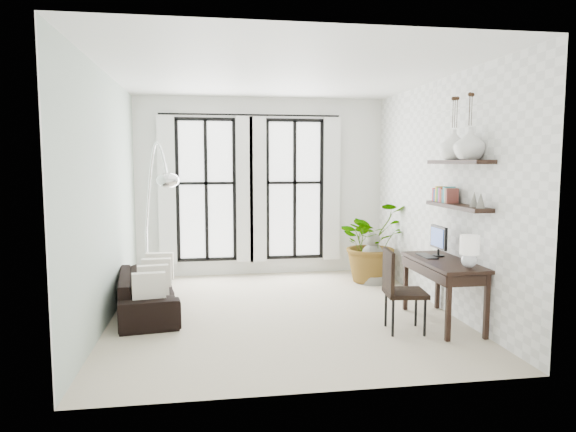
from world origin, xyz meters
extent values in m
plane|color=beige|center=(0.00, 0.00, 0.00)|extent=(5.00, 5.00, 0.00)
plane|color=white|center=(0.00, 0.00, 3.20)|extent=(5.00, 5.00, 0.00)
plane|color=#ABBFB0|center=(-2.25, 0.00, 1.60)|extent=(0.00, 5.00, 5.00)
plane|color=white|center=(2.25, 0.00, 1.60)|extent=(0.00, 5.00, 5.00)
plane|color=white|center=(0.00, 2.50, 1.60)|extent=(4.50, 0.00, 4.50)
cube|color=white|center=(-1.00, 2.47, 1.55)|extent=(1.00, 0.02, 2.50)
cube|color=white|center=(-1.68, 2.37, 1.55)|extent=(0.30, 0.04, 2.60)
cube|color=white|center=(-0.32, 2.37, 1.55)|extent=(0.30, 0.04, 2.60)
cube|color=white|center=(0.60, 2.47, 1.55)|extent=(1.00, 0.02, 2.50)
cube|color=white|center=(-0.08, 2.37, 1.55)|extent=(0.30, 0.04, 2.60)
cube|color=white|center=(1.28, 2.37, 1.55)|extent=(0.30, 0.04, 2.60)
cylinder|color=black|center=(-0.20, 2.38, 2.88)|extent=(3.20, 0.03, 0.03)
cube|color=black|center=(2.11, -0.82, 1.50)|extent=(0.25, 1.30, 0.05)
cube|color=black|center=(2.11, -0.82, 2.05)|extent=(0.25, 1.30, 0.05)
cube|color=#B82E3A|center=(2.11, -0.27, 1.61)|extent=(0.16, 0.04, 0.18)
cube|color=#315AAE|center=(2.11, -0.31, 1.61)|extent=(0.16, 0.04, 0.18)
cube|color=yellow|center=(2.11, -0.36, 1.61)|extent=(0.16, 0.04, 0.18)
cube|color=green|center=(2.11, -0.40, 1.61)|extent=(0.16, 0.04, 0.18)
cube|color=#A64FB9|center=(2.11, -0.45, 1.61)|extent=(0.16, 0.04, 0.18)
cube|color=#C3462B|center=(2.11, -0.49, 1.61)|extent=(0.16, 0.03, 0.18)
cube|color=#575757|center=(2.11, -0.54, 1.61)|extent=(0.16, 0.03, 0.18)
cube|color=teal|center=(2.11, -0.58, 1.61)|extent=(0.16, 0.03, 0.18)
cube|color=tan|center=(2.11, -0.63, 1.61)|extent=(0.16, 0.03, 0.18)
cube|color=brown|center=(2.11, -0.67, 1.61)|extent=(0.16, 0.03, 0.18)
cone|color=gray|center=(2.11, -1.22, 1.61)|extent=(0.10, 0.10, 0.18)
cone|color=gray|center=(2.11, -1.37, 1.61)|extent=(0.10, 0.10, 0.18)
imported|color=black|center=(-1.80, 0.26, 0.28)|extent=(0.98, 1.97, 0.55)
cube|color=silver|center=(-1.70, -0.44, 0.50)|extent=(0.40, 0.12, 0.40)
cube|color=silver|center=(-1.70, 0.03, 0.50)|extent=(0.40, 0.12, 0.40)
cube|color=silver|center=(-1.70, 0.50, 0.50)|extent=(0.40, 0.12, 0.40)
cube|color=silver|center=(-1.70, 0.96, 0.50)|extent=(0.40, 0.12, 0.40)
imported|color=#2D7228|center=(1.80, 1.58, 0.69)|extent=(1.52, 1.42, 1.38)
cube|color=black|center=(1.95, -0.82, 0.80)|extent=(0.59, 1.39, 0.04)
cube|color=black|center=(1.93, -0.82, 0.70)|extent=(0.53, 1.32, 0.13)
cube|color=black|center=(1.72, -1.46, 0.39)|extent=(0.05, 0.05, 0.77)
cube|color=black|center=(2.18, -1.46, 0.39)|extent=(0.05, 0.05, 0.77)
cube|color=black|center=(1.72, -0.18, 0.39)|extent=(0.05, 0.05, 0.77)
cube|color=black|center=(2.18, -0.18, 0.39)|extent=(0.05, 0.05, 0.77)
cube|color=black|center=(2.00, -0.55, 1.07)|extent=(0.04, 0.42, 0.30)
cube|color=navy|center=(1.98, -0.55, 1.07)|extent=(0.00, 0.36, 0.24)
cube|color=black|center=(1.84, -0.55, 0.83)|extent=(0.15, 0.40, 0.02)
sphere|color=silver|center=(2.00, -1.35, 0.91)|extent=(0.18, 0.18, 0.18)
cylinder|color=white|center=(2.00, -1.35, 1.10)|extent=(0.22, 0.22, 0.22)
cube|color=black|center=(1.37, -1.02, 0.47)|extent=(0.53, 0.53, 0.05)
cube|color=black|center=(1.16, -0.99, 0.74)|extent=(0.10, 0.48, 0.53)
cylinder|color=black|center=(1.18, -1.21, 0.22)|extent=(0.03, 0.03, 0.44)
cylinder|color=black|center=(1.56, -1.21, 0.22)|extent=(0.03, 0.03, 0.44)
cylinder|color=black|center=(1.18, -0.83, 0.22)|extent=(0.03, 0.03, 0.44)
cylinder|color=black|center=(1.56, -0.83, 0.22)|extent=(0.03, 0.03, 0.44)
cylinder|color=silver|center=(-1.90, 1.14, 0.05)|extent=(0.35, 0.35, 0.10)
cylinder|color=silver|center=(-1.90, 1.14, 0.54)|extent=(0.04, 0.04, 0.97)
ellipsoid|color=silver|center=(-1.50, 0.31, 1.80)|extent=(0.31, 0.31, 0.20)
cylinder|color=gray|center=(1.77, 1.45, 0.07)|extent=(0.48, 0.48, 0.14)
ellipsoid|color=gray|center=(1.77, 1.45, 0.41)|extent=(0.43, 0.43, 0.53)
sphere|color=gray|center=(1.77, 1.45, 0.74)|extent=(0.24, 0.24, 0.24)
imported|color=white|center=(2.11, -1.07, 2.27)|extent=(0.37, 0.37, 0.38)
imported|color=white|center=(2.11, -0.67, 2.27)|extent=(0.37, 0.37, 0.38)
camera|label=1|loc=(-0.96, -6.79, 2.05)|focal=32.00mm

